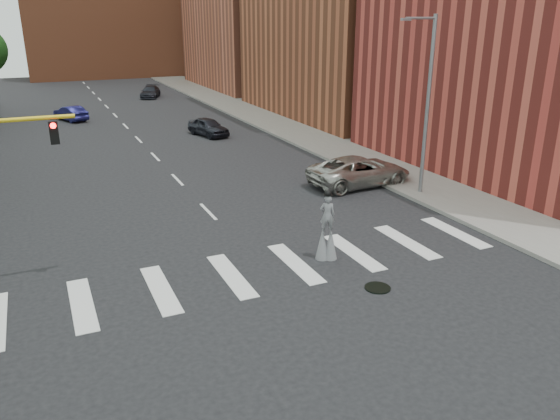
{
  "coord_description": "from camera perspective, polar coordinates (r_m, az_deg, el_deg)",
  "views": [
    {
      "loc": [
        -6.98,
        -15.98,
        8.83
      ],
      "look_at": [
        1.28,
        2.41,
        1.7
      ],
      "focal_mm": 35.0,
      "sensor_mm": 36.0,
      "label": 1
    }
  ],
  "objects": [
    {
      "name": "sidewalk_right",
      "position": [
        46.21,
        1.21,
        8.57
      ],
      "size": [
        5.0,
        90.0,
        0.18
      ],
      "primitive_type": "cube",
      "color": "gray",
      "rests_on": "ground"
    },
    {
      "name": "building_backdrop",
      "position": [
        94.87,
        -17.28,
        18.77
      ],
      "size": [
        26.0,
        14.0,
        18.0
      ],
      "primitive_type": "cube",
      "color": "#994E30",
      "rests_on": "ground"
    },
    {
      "name": "stilt_performer",
      "position": [
        20.91,
        4.91,
        -2.47
      ],
      "size": [
        0.82,
        0.64,
        2.77
      ],
      "rotation": [
        0.0,
        0.0,
        2.74
      ],
      "color": "#301F13",
      "rests_on": "ground"
    },
    {
      "name": "ground_plane",
      "position": [
        19.55,
        -0.54,
        -7.38
      ],
      "size": [
        160.0,
        160.0,
        0.0
      ],
      "primitive_type": "plane",
      "color": "black",
      "rests_on": "ground"
    },
    {
      "name": "car_far",
      "position": [
        66.56,
        -13.39,
        11.91
      ],
      "size": [
        3.35,
        4.88,
        1.31
      ],
      "primitive_type": "imported",
      "rotation": [
        0.0,
        0.0,
        -0.37
      ],
      "color": "black",
      "rests_on": "ground"
    },
    {
      "name": "streetlight",
      "position": [
        28.61,
        15.06,
        10.92
      ],
      "size": [
        2.05,
        0.2,
        9.0
      ],
      "color": "slate",
      "rests_on": "ground"
    },
    {
      "name": "car_near",
      "position": [
        43.76,
        -7.51,
        8.61
      ],
      "size": [
        2.71,
        4.42,
        1.4
      ],
      "primitive_type": "imported",
      "rotation": [
        0.0,
        0.0,
        0.27
      ],
      "color": "black",
      "rests_on": "ground"
    },
    {
      "name": "building_far",
      "position": [
        75.75,
        -1.82,
        20.36
      ],
      "size": [
        16.0,
        22.0,
        20.0
      ],
      "primitive_type": "cube",
      "color": "#B25B41",
      "rests_on": "ground"
    },
    {
      "name": "manhole",
      "position": [
        19.31,
        10.16,
        -8.01
      ],
      "size": [
        0.9,
        0.9,
        0.04
      ],
      "primitive_type": "cylinder",
      "color": "black",
      "rests_on": "ground"
    },
    {
      "name": "suv_crossing",
      "position": [
        30.57,
        8.32,
        4.07
      ],
      "size": [
        5.98,
        2.98,
        1.63
      ],
      "primitive_type": "imported",
      "rotation": [
        0.0,
        0.0,
        1.62
      ],
      "color": "#AAA8A0",
      "rests_on": "ground"
    },
    {
      "name": "car_mid",
      "position": [
        53.45,
        -21.04,
        9.41
      ],
      "size": [
        2.89,
        4.24,
        1.32
      ],
      "primitive_type": "imported",
      "rotation": [
        0.0,
        0.0,
        3.55
      ],
      "color": "navy",
      "rests_on": "ground"
    }
  ]
}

